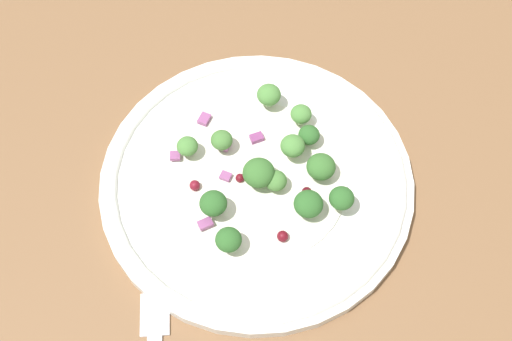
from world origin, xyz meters
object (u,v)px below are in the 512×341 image
object	(u,v)px
plate	(256,181)
broccoli_floret_0	(187,146)
broccoli_floret_2	(258,173)
broccoli_floret_1	(309,135)

from	to	relation	value
plate	broccoli_floret_0	xyz separation A→B (cm)	(-4.91, 4.43, 1.90)
plate	broccoli_floret_2	world-z (taller)	broccoli_floret_2
plate	broccoli_floret_0	distance (cm)	6.88
plate	broccoli_floret_0	size ratio (longest dim) A/B	14.45
broccoli_floret_0	plate	bearing A→B (deg)	-42.05
plate	broccoli_floret_0	world-z (taller)	broccoli_floret_0
broccoli_floret_0	broccoli_floret_2	size ratio (longest dim) A/B	0.68
broccoli_floret_0	broccoli_floret_2	bearing A→B (deg)	-45.16
plate	broccoli_floret_1	distance (cm)	6.32
broccoli_floret_0	broccoli_floret_1	bearing A→B (deg)	-13.89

